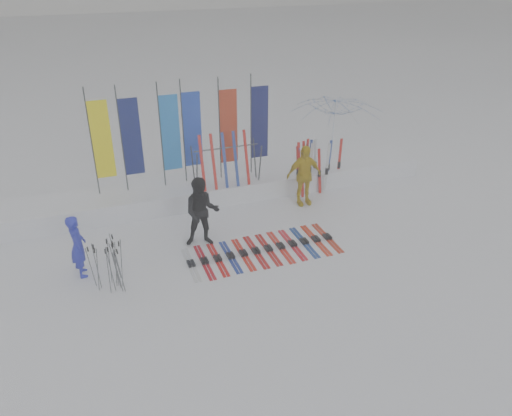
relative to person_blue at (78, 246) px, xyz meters
name	(u,v)px	position (x,y,z in m)	size (l,w,h in m)	color
ground	(271,273)	(4.34, -1.57, -0.80)	(120.00, 120.00, 0.00)	white
snow_bank	(218,188)	(4.34, 3.03, -0.50)	(14.00, 1.60, 0.60)	white
person_blue	(78,246)	(0.00, 0.00, 0.00)	(0.59, 0.38, 1.61)	#1F27B9
person_black	(202,212)	(3.15, 0.36, 0.16)	(0.93, 0.73, 1.92)	black
person_yellow	(304,175)	(6.69, 1.64, 0.15)	(1.12, 0.47, 1.92)	gold
tent_canopy	(334,136)	(8.66, 3.42, 0.59)	(3.04, 3.10, 2.79)	white
ski_row	(263,250)	(4.52, -0.54, -0.77)	(4.02, 1.69, 0.07)	silver
pole_cluster	(110,266)	(0.65, -0.84, -0.19)	(0.79, 0.74, 1.25)	#595B60
feather_flags	(182,132)	(3.33, 3.20, 1.44)	(5.38, 0.14, 3.20)	#383A3F
ski_rack	(227,160)	(4.54, 2.63, 0.58)	(2.04, 0.80, 1.23)	#383A3F
upright_skis	(312,167)	(7.39, 2.51, 0.00)	(1.59, 0.80, 1.69)	navy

